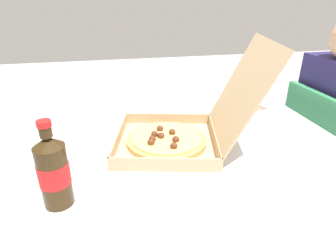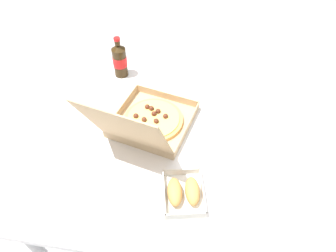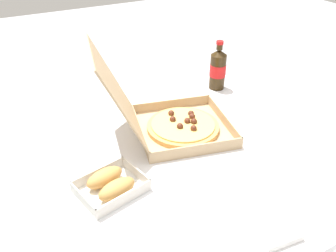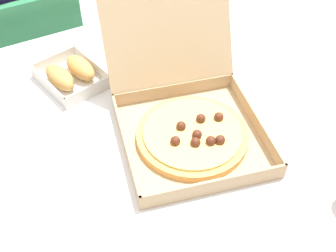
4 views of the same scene
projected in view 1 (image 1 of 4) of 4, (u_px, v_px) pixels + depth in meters
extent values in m
cube|color=white|center=(185.00, 136.00, 1.07)|extent=(1.12, 1.06, 0.03)
cylinder|color=#B7B7BC|center=(81.00, 164.00, 1.58)|extent=(0.05, 0.05, 0.73)
cylinder|color=#B7B7BC|center=(234.00, 148.00, 1.75)|extent=(0.05, 0.05, 0.73)
cube|color=#338451|center=(330.00, 163.00, 1.47)|extent=(0.40, 0.40, 0.04)
cube|color=#338451|center=(308.00, 130.00, 1.35)|extent=(0.36, 0.03, 0.38)
cylinder|color=#B2B2B7|center=(326.00, 174.00, 1.75)|extent=(0.03, 0.03, 0.43)
cylinder|color=#B2B2B7|center=(315.00, 223.00, 1.38)|extent=(0.03, 0.03, 0.43)
cylinder|color=#B2B2B7|center=(276.00, 182.00, 1.68)|extent=(0.03, 0.03, 0.43)
cylinder|color=#333847|center=(333.00, 181.00, 1.67)|extent=(0.09, 0.09, 0.45)
cube|color=#231E4C|center=(336.00, 104.00, 1.32)|extent=(0.36, 0.18, 0.42)
cube|color=tan|center=(167.00, 144.00, 0.97)|extent=(0.40, 0.40, 0.01)
cube|color=tan|center=(119.00, 137.00, 0.97)|extent=(0.33, 0.08, 0.04)
cube|color=tan|center=(168.00, 118.00, 1.11)|extent=(0.08, 0.33, 0.04)
cube|color=tan|center=(165.00, 164.00, 0.81)|extent=(0.08, 0.33, 0.04)
cube|color=tan|center=(215.00, 138.00, 0.96)|extent=(0.33, 0.08, 0.04)
cube|color=tan|center=(242.00, 90.00, 0.89)|extent=(0.36, 0.22, 0.31)
cylinder|color=tan|center=(167.00, 141.00, 0.97)|extent=(0.27, 0.27, 0.02)
cylinder|color=#EAC666|center=(167.00, 137.00, 0.96)|extent=(0.24, 0.24, 0.01)
sphere|color=#562819|center=(174.00, 146.00, 0.89)|extent=(0.02, 0.02, 0.02)
sphere|color=#562819|center=(151.00, 142.00, 0.91)|extent=(0.02, 0.02, 0.02)
sphere|color=#562819|center=(160.00, 129.00, 1.00)|extent=(0.02, 0.02, 0.02)
sphere|color=#562819|center=(152.00, 139.00, 0.93)|extent=(0.02, 0.02, 0.02)
sphere|color=#562819|center=(172.00, 132.00, 0.98)|extent=(0.02, 0.02, 0.02)
sphere|color=#562819|center=(176.00, 140.00, 0.93)|extent=(0.02, 0.02, 0.02)
sphere|color=#562819|center=(155.00, 134.00, 0.96)|extent=(0.02, 0.02, 0.02)
sphere|color=#562819|center=(161.00, 136.00, 0.95)|extent=(0.02, 0.02, 0.02)
cube|color=white|center=(240.00, 115.00, 1.20)|extent=(0.19, 0.22, 0.00)
cube|color=silver|center=(222.00, 114.00, 1.16)|extent=(0.15, 0.04, 0.03)
cube|color=silver|center=(257.00, 107.00, 1.23)|extent=(0.15, 0.04, 0.03)
cube|color=silver|center=(230.00, 105.00, 1.25)|extent=(0.05, 0.19, 0.03)
cube|color=silver|center=(251.00, 117.00, 1.13)|extent=(0.05, 0.19, 0.03)
ellipsoid|color=tan|center=(236.00, 106.00, 1.22)|extent=(0.08, 0.13, 0.05)
ellipsoid|color=tan|center=(245.00, 111.00, 1.16)|extent=(0.08, 0.13, 0.05)
cylinder|color=#33230F|center=(55.00, 176.00, 0.67)|extent=(0.07, 0.07, 0.16)
cone|color=#33230F|center=(47.00, 142.00, 0.63)|extent=(0.07, 0.07, 0.02)
cylinder|color=#33230F|center=(45.00, 132.00, 0.62)|extent=(0.03, 0.03, 0.02)
cylinder|color=red|center=(44.00, 124.00, 0.61)|extent=(0.03, 0.03, 0.01)
cylinder|color=red|center=(54.00, 173.00, 0.67)|extent=(0.07, 0.07, 0.06)
cube|color=white|center=(223.00, 93.00, 1.47)|extent=(0.24, 0.19, 0.00)
cube|color=white|center=(152.00, 93.00, 1.45)|extent=(0.12, 0.12, 0.02)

